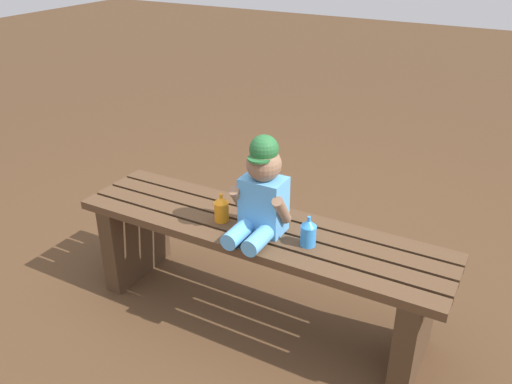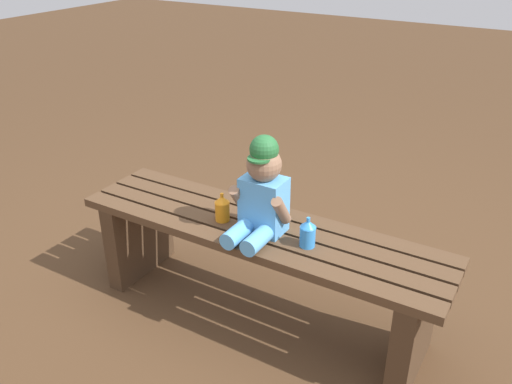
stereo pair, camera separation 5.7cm
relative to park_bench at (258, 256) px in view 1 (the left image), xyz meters
The scene contains 5 objects.
ground_plane 0.31m from the park_bench, 90.00° to the right, with size 16.00×16.00×0.00m, color #4C331E.
park_bench is the anchor object (origin of this frame).
child_figure 0.33m from the park_bench, 47.64° to the right, with size 0.23×0.27×0.40m.
sippy_cup_left 0.26m from the park_bench, 166.49° to the right, with size 0.06×0.06×0.12m.
sippy_cup_right 0.32m from the park_bench, ahead, with size 0.06×0.06×0.12m.
Camera 1 is at (0.90, -1.65, 1.57)m, focal length 37.55 mm.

